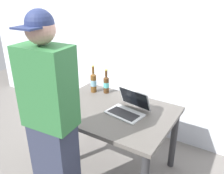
# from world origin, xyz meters

# --- Properties ---
(ground_plane) EXTENTS (8.00, 8.00, 0.00)m
(ground_plane) POSITION_xyz_m (0.00, 0.00, 0.00)
(ground_plane) COLOR slate
(ground_plane) RESTS_ON ground
(desk) EXTENTS (1.23, 0.88, 0.74)m
(desk) POSITION_xyz_m (0.00, 0.00, 0.64)
(desk) COLOR #56514C
(desk) RESTS_ON ground
(laptop) EXTENTS (0.40, 0.36, 0.22)m
(laptop) POSITION_xyz_m (0.16, 0.05, 0.79)
(laptop) COLOR #B7BABC
(laptop) RESTS_ON desk
(beer_bottle_amber) EXTENTS (0.07, 0.07, 0.33)m
(beer_bottle_amber) POSITION_xyz_m (-0.41, 0.26, 0.87)
(beer_bottle_amber) COLOR brown
(beer_bottle_amber) RESTS_ON desk
(beer_bottle_brown) EXTENTS (0.06, 0.06, 0.29)m
(beer_bottle_brown) POSITION_xyz_m (-0.27, 0.31, 0.86)
(beer_bottle_brown) COLOR #472B14
(beer_bottle_brown) RESTS_ON desk
(person_figure) EXTENTS (0.40, 0.31, 1.77)m
(person_figure) POSITION_xyz_m (-0.10, -0.72, 0.90)
(person_figure) COLOR #2D3347
(person_figure) RESTS_ON ground
(back_wall) EXTENTS (6.00, 0.10, 2.60)m
(back_wall) POSITION_xyz_m (0.00, 0.92, 1.30)
(back_wall) COLOR silver
(back_wall) RESTS_ON ground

